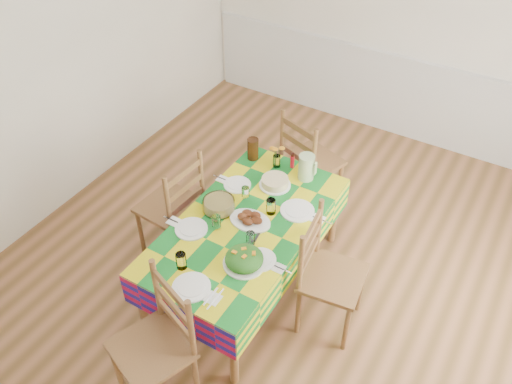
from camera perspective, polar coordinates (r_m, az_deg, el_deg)
room at (r=3.63m, az=3.69°, el=4.93°), size 4.58×5.08×2.78m
wainscot at (r=6.07m, az=14.62°, el=10.01°), size 4.41×0.06×0.92m
dining_table at (r=4.08m, az=-1.09°, el=-3.99°), size 0.94×1.74×0.68m
setting_near_head at (r=3.66m, az=-7.13°, el=-8.94°), size 0.42×0.28×0.12m
setting_left_near at (r=3.98m, az=-5.94°, el=-3.60°), size 0.44×0.26×0.12m
setting_left_far at (r=4.29m, az=-1.74°, el=0.50°), size 0.40×0.24×0.11m
setting_right_near at (r=3.79m, az=0.15°, el=-6.33°), size 0.42×0.24×0.11m
setting_right_far at (r=4.10m, az=3.45°, el=-1.83°), size 0.49×0.28×0.13m
meat_platter at (r=4.02m, az=-0.63°, el=-2.84°), size 0.33×0.23×0.06m
salad_platter at (r=3.71m, az=-1.25°, el=-7.08°), size 0.30×0.30×0.12m
pasta_bowl at (r=4.11m, az=-3.94°, el=-1.37°), size 0.24×0.24×0.09m
cake at (r=4.32m, az=2.01°, el=1.03°), size 0.26×0.26×0.07m
serving_utensils at (r=3.91m, az=-0.31°, el=-4.76°), size 0.13×0.28×0.01m
flower_vase at (r=4.49m, az=2.18°, el=3.60°), size 0.13×0.11×0.21m
hot_sauce at (r=4.49m, az=3.85°, el=3.35°), size 0.03×0.03×0.14m
green_pitcher at (r=4.36m, az=5.31°, el=2.62°), size 0.13×0.13×0.22m
tea_pitcher at (r=4.57m, az=-0.33°, el=4.56°), size 0.10×0.10×0.19m
name_card at (r=3.58m, az=-8.20°, el=-11.04°), size 0.08×0.02×0.02m
chair_near at (r=3.60m, az=-10.33°, el=-15.63°), size 0.58×0.57×1.03m
chair_far at (r=4.87m, az=5.53°, el=3.11°), size 0.58×0.56×1.04m
chair_left at (r=4.44m, az=-8.63°, el=-1.64°), size 0.47×0.49×1.03m
chair_right at (r=3.94m, az=7.48°, el=-8.70°), size 0.48×0.50×1.01m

